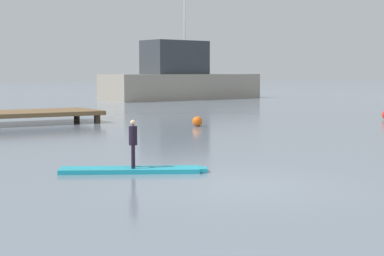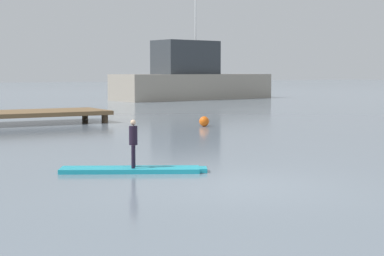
{
  "view_description": "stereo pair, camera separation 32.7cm",
  "coord_description": "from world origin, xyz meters",
  "views": [
    {
      "loc": [
        -7.14,
        -10.23,
        2.25
      ],
      "look_at": [
        0.06,
        1.74,
        1.0
      ],
      "focal_mm": 59.51,
      "sensor_mm": 36.0,
      "label": 1
    },
    {
      "loc": [
        -6.86,
        -10.4,
        2.25
      ],
      "look_at": [
        0.06,
        1.74,
        1.0
      ],
      "focal_mm": 59.51,
      "sensor_mm": 36.0,
      "label": 2
    }
  ],
  "objects": [
    {
      "name": "paddleboard_near",
      "position": [
        -1.04,
        2.47,
        0.05
      ],
      "size": [
        3.15,
        2.03,
        0.1
      ],
      "color": "#1E9EB2",
      "rests_on": "ground"
    },
    {
      "name": "paddler_child_solo",
      "position": [
        -1.03,
        2.48,
        0.7
      ],
      "size": [
        0.26,
        0.35,
        1.07
      ],
      "color": "black",
      "rests_on": "paddleboard_near"
    },
    {
      "name": "mooring_buoy_mid",
      "position": [
        6.4,
        11.86,
        0.2
      ],
      "size": [
        0.41,
        0.41,
        0.41
      ],
      "primitive_type": "sphere",
      "color": "orange",
      "rests_on": "ground"
    },
    {
      "name": "ground_plane",
      "position": [
        0.0,
        0.0,
        0.0
      ],
      "size": [
        240.0,
        240.0,
        0.0
      ],
      "primitive_type": "plane",
      "color": "slate"
    },
    {
      "name": "fishing_boat_white_large",
      "position": [
        18.47,
        34.12,
        1.61
      ],
      "size": [
        14.14,
        5.72,
        11.72
      ],
      "color": "#9E9384",
      "rests_on": "ground"
    }
  ]
}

